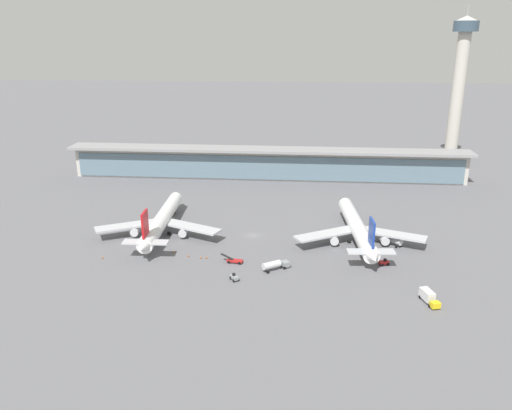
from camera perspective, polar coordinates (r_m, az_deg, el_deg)
The scene contains 16 objects.
ground_plane at distance 176.58m, azimuth -0.35°, elevation -3.44°, with size 1200.00×1200.00×0.00m, color slate.
airliner_left_stand at distance 179.67m, azimuth -10.59°, elevation -1.73°, with size 43.95×57.11×15.22m.
airliner_centre_stand at distance 173.28m, azimuth 11.32°, elevation -2.55°, with size 43.82×57.18×15.22m.
service_truck_near_nose_grey at distance 145.50m, azimuth -2.46°, elevation -8.13°, with size 3.01×3.33×2.05m.
service_truck_under_wing_red at distance 155.92m, azimuth -2.47°, elevation -6.24°, with size 6.93×2.53×2.70m.
service_truck_mid_apron_yellow at distance 141.12m, azimuth 18.83°, elevation -9.73°, with size 4.29×7.65×3.10m.
service_truck_by_tail_grey at distance 150.99m, azimuth 2.11°, elevation -6.73°, with size 8.40×6.65×2.95m.
service_truck_on_taxiway_grey at distance 174.59m, azimuth 15.04°, elevation -3.77°, with size 7.01×8.20×2.95m.
service_truck_at_far_stand_red at distance 159.16m, azimuth 14.20°, elevation -6.27°, with size 3.30×2.68×2.05m.
terminal_building at distance 243.82m, azimuth 1.24°, elevation 4.76°, with size 189.97×12.80×15.20m.
control_tower at distance 281.27m, azimuth 21.85°, elevation 12.68°, with size 12.00×12.00×79.96m.
safety_cone_alpha at distance 159.76m, azimuth -5.59°, elevation -5.87°, with size 0.62×0.62×0.70m.
safety_cone_bravo at distance 160.03m, azimuth -6.21°, elevation -5.85°, with size 0.62×0.62×0.70m.
safety_cone_charlie at distance 166.02m, azimuth -16.87°, elevation -5.66°, with size 0.62×0.62×0.70m.
safety_cone_delta at distance 161.52m, azimuth -7.59°, elevation -5.67°, with size 0.62×0.62×0.70m.
safety_cone_echo at distance 165.15m, azimuth -9.27°, elevation -5.19°, with size 0.62×0.62×0.70m.
Camera 1 is at (15.16, -162.92, 66.39)m, focal length 35.60 mm.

